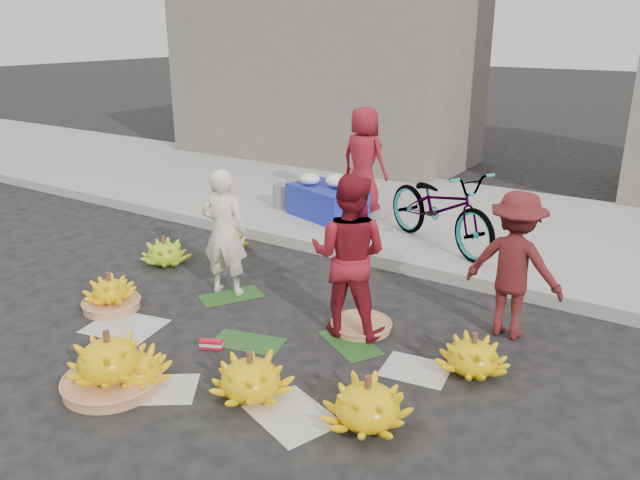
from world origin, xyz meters
The scene contains 23 objects.
ground centered at (0.00, 0.00, 0.00)m, with size 80.00×80.00×0.00m, color black.
curb centered at (0.00, 2.20, 0.07)m, with size 40.00×0.25×0.15m, color #999691.
sidewalk centered at (0.00, 4.30, 0.06)m, with size 40.00×4.00×0.12m, color #999691.
building_left centered at (-4.00, 7.20, 2.00)m, with size 6.00×3.00×4.00m, color slate.
newspaper_scatter centered at (0.00, -0.80, 0.00)m, with size 3.20×1.80×0.00m, color beige, non-canonical shape.
banana_leaves centered at (-0.10, 0.20, 0.00)m, with size 2.00×1.00×0.00m, color #1B4617, non-canonical shape.
banana_bunch_0 centered at (-1.72, -0.41, 0.17)m, with size 0.62×0.62×0.40m.
banana_bunch_1 centered at (-0.40, -1.21, 0.14)m, with size 0.57×0.57×0.33m.
banana_bunch_2 centered at (-0.53, -1.38, 0.22)m, with size 0.85×0.85×0.51m.
banana_bunch_3 centered at (0.49, -0.87, 0.18)m, with size 0.80×0.80×0.40m.
banana_bunch_4 centered at (1.42, -0.69, 0.18)m, with size 0.73×0.73×0.40m.
banana_bunch_5 centered at (1.81, 0.42, 0.16)m, with size 0.72×0.72×0.37m.
banana_bunch_6 centered at (-2.20, 0.79, 0.16)m, with size 0.68×0.68×0.36m.
banana_bunch_7 centered at (-1.88, 1.62, 0.11)m, with size 0.52×0.52×0.27m.
basket_spare centered at (0.64, 0.60, 0.03)m, with size 0.56×0.56×0.06m, color #B3744B.
incense_stack centered at (-0.29, -0.48, 0.05)m, with size 0.21×0.07×0.08m, color red.
vendor_cream centered at (-1.01, 0.57, 0.69)m, with size 0.50×0.33×1.37m, color white.
vendor_red centered at (0.55, 0.50, 0.77)m, with size 0.75×0.58×1.53m, color maroon.
man_striped centered at (1.85, 1.27, 0.69)m, with size 0.90×0.52×1.39m, color maroon.
flower_table centered at (-1.39, 3.20, 0.38)m, with size 1.23×0.96×0.63m.
grey_bucket centered at (-2.23, 3.27, 0.30)m, with size 0.32×0.32×0.36m, color slate.
flower_vendor centered at (-1.16, 3.82, 0.89)m, with size 0.75×0.49×1.54m, color maroon.
bicycle centered at (0.45, 2.91, 0.63)m, with size 1.92×0.67×1.01m, color gray.
Camera 1 is at (3.24, -4.11, 2.77)m, focal length 35.00 mm.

